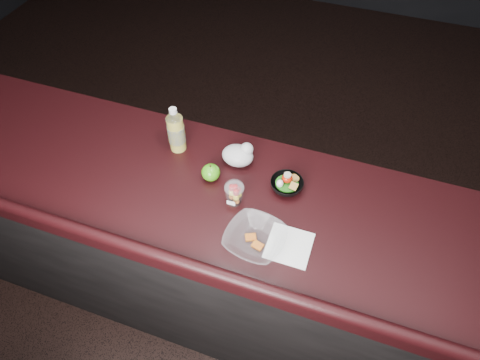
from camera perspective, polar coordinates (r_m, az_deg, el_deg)
name	(u,v)px	position (r m, az deg, el deg)	size (l,w,h in m)	color
ground	(225,357)	(2.49, -2.03, -22.50)	(8.00, 8.00, 0.00)	black
room_shell	(201,69)	(0.93, -5.17, 14.53)	(8.00, 8.00, 8.00)	black
counter	(244,263)	(2.13, 0.51, -10.96)	(4.06, 0.71, 1.02)	black
lemonade_bottle	(176,132)	(1.85, -8.49, 6.31)	(0.07, 0.07, 0.22)	gold
fruit_cup	(234,193)	(1.65, -0.77, -1.72)	(0.08, 0.08, 0.11)	white
green_apple	(211,172)	(1.75, -3.91, 1.02)	(0.08, 0.08, 0.08)	#2D890F
plastic_bag	(239,155)	(1.80, -0.15, 3.40)	(0.14, 0.11, 0.10)	silver
snack_bowl	(287,184)	(1.73, 6.22, -0.56)	(0.17, 0.17, 0.07)	black
takeout_bowl	(255,239)	(1.57, 2.02, -7.84)	(0.25, 0.25, 0.05)	silver
paper_napkin	(289,245)	(1.59, 6.56, -8.67)	(0.16, 0.16, 0.00)	white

